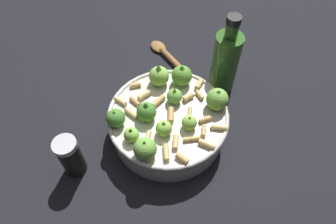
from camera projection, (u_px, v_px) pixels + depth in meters
ground_plane at (168, 131)px, 0.69m from camera, size 2.40×2.40×0.00m
cooking_pan at (168, 120)px, 0.65m from camera, size 0.25×0.25×0.12m
pepper_shaker at (71, 157)px, 0.59m from camera, size 0.05×0.05×0.10m
olive_oil_bottle at (225, 62)px, 0.70m from camera, size 0.06×0.06×0.21m
wooden_spoon at (175, 63)px, 0.80m from camera, size 0.23×0.10×0.02m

